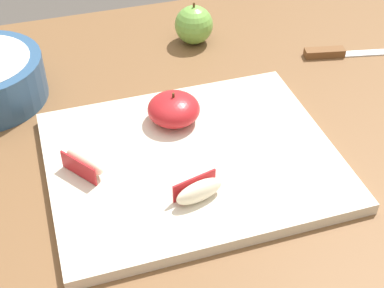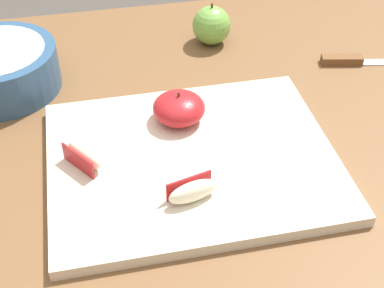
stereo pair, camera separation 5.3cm
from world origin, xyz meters
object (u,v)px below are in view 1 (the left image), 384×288
cutting_board (192,160)px  apple_half_skin_up (174,109)px  apple_wedge_back (199,191)px  apple_wedge_front (85,164)px  paring_knife (332,53)px  whole_apple_granny_green (194,25)px

cutting_board → apple_half_skin_up: apple_half_skin_up is taller
apple_half_skin_up → apple_wedge_back: size_ratio=1.12×
apple_wedge_back → apple_wedge_front: size_ratio=1.04×
apple_half_skin_up → apple_wedge_front: apple_half_skin_up is taller
cutting_board → apple_wedge_front: 0.14m
apple_wedge_front → paring_knife: size_ratio=0.40×
apple_half_skin_up → whole_apple_granny_green: whole_apple_granny_green is taller
apple_wedge_back → whole_apple_granny_green: size_ratio=0.88×
cutting_board → whole_apple_granny_green: whole_apple_granny_green is taller
apple_wedge_back → whole_apple_granny_green: 0.41m
cutting_board → paring_knife: size_ratio=2.40×
whole_apple_granny_green → paring_knife: bearing=-28.7°
whole_apple_granny_green → apple_half_skin_up: bearing=-114.0°
paring_knife → apple_wedge_front: bearing=-158.2°
paring_knife → whole_apple_granny_green: 0.25m
apple_half_skin_up → apple_wedge_back: bearing=-95.0°
paring_knife → whole_apple_granny_green: (-0.22, 0.12, 0.03)m
cutting_board → apple_half_skin_up: bearing=91.5°
apple_wedge_back → paring_knife: (0.34, 0.28, -0.02)m
apple_half_skin_up → apple_wedge_front: size_ratio=1.17×
apple_wedge_back → whole_apple_granny_green: (0.12, 0.40, 0.00)m
cutting_board → apple_wedge_back: 0.08m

